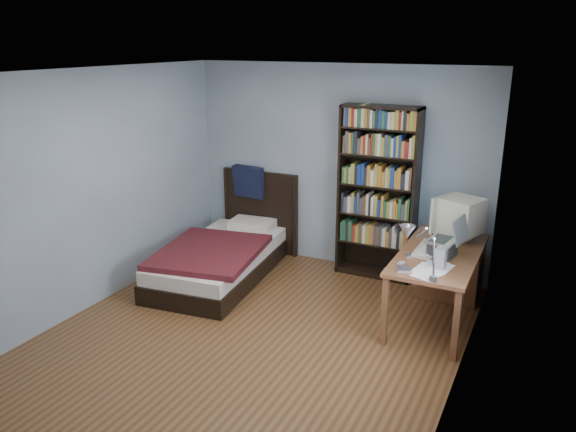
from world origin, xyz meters
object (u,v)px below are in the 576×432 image
at_px(desk, 446,266).
at_px(soda_can, 435,239).
at_px(speaker, 440,259).
at_px(bed, 224,254).
at_px(crt_monitor, 459,216).
at_px(keyboard, 427,249).
at_px(bookshelf, 378,193).
at_px(desk_lamp, 412,237).
at_px(laptop, 444,245).

xyz_separation_m(desk, soda_can, (-0.10, -0.23, 0.38)).
xyz_separation_m(speaker, bed, (-2.66, 0.43, -0.57)).
distance_m(crt_monitor, speaker, 0.89).
bearing_deg(desk, keyboard, -104.98).
relative_size(speaker, bookshelf, 0.10).
height_order(bookshelf, bed, bookshelf).
height_order(desk, desk_lamp, desk_lamp).
bearing_deg(laptop, bookshelf, 137.07).
xyz_separation_m(desk_lamp, bookshelf, (-0.89, 1.94, -0.21)).
xyz_separation_m(crt_monitor, laptop, (-0.03, -0.54, -0.15)).
distance_m(crt_monitor, soda_can, 0.36).
relative_size(laptop, keyboard, 0.82).
xyz_separation_m(desk, bed, (-2.57, -0.42, -0.16)).
bearing_deg(bed, speaker, -9.20).
relative_size(keyboard, bookshelf, 0.24).
bearing_deg(desk, desk_lamp, -91.07).
bearing_deg(bed, crt_monitor, 9.38).
relative_size(laptop, soda_can, 3.27).
bearing_deg(desk, speaker, -84.48).
xyz_separation_m(laptop, desk_lamp, (-0.08, -1.04, 0.40)).
distance_m(crt_monitor, laptop, 0.56).
relative_size(desk, soda_can, 12.53).
bearing_deg(keyboard, laptop, -19.31).
relative_size(desk, bookshelf, 0.76).
relative_size(laptop, speaker, 2.09).
distance_m(crt_monitor, bookshelf, 1.07).
bearing_deg(desk_lamp, soda_can, 92.90).
distance_m(laptop, bookshelf, 1.34).
bearing_deg(soda_can, bed, -175.54).
distance_m(laptop, bed, 2.69).
distance_m(desk, keyboard, 0.58).
bearing_deg(keyboard, bed, -179.11).
bearing_deg(bed, keyboard, -0.70).
height_order(desk, crt_monitor, crt_monitor).
relative_size(crt_monitor, keyboard, 1.07).
bearing_deg(bookshelf, crt_monitor, -20.21).
bearing_deg(soda_can, laptop, -62.77).
height_order(crt_monitor, soda_can, crt_monitor).
height_order(laptop, soda_can, laptop).
xyz_separation_m(bookshelf, bed, (-1.66, -0.81, -0.78)).
xyz_separation_m(desk_lamp, soda_can, (-0.07, 1.33, -0.45)).
xyz_separation_m(crt_monitor, soda_can, (-0.18, -0.25, -0.20)).
relative_size(desk, keyboard, 3.15).
bearing_deg(bed, desk_lamp, -24.03).
xyz_separation_m(keyboard, bed, (-2.45, 0.03, -0.49)).
height_order(keyboard, bed, bed).
height_order(crt_monitor, speaker, crt_monitor).
height_order(desk, bed, bed).
bearing_deg(soda_can, desk_lamp, -87.10).
bearing_deg(bed, bookshelf, 25.99).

